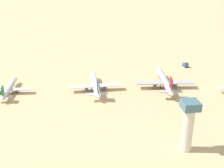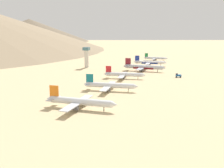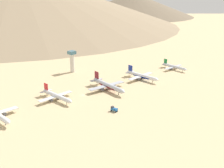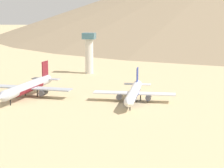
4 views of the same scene
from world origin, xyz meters
name	(u,v)px [view 4 (image 4 of 4)]	position (x,y,z in m)	size (l,w,h in m)	color
parked_jet_3	(28,87)	(6.20, 24.18, 4.54)	(47.32, 38.56, 13.64)	#B2B7C1
parked_jet_4	(134,93)	(8.14, 70.25, 4.04)	(41.99, 34.01, 12.14)	white
control_tower	(89,51)	(-62.77, 35.93, 13.65)	(7.20, 7.20, 24.08)	beige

